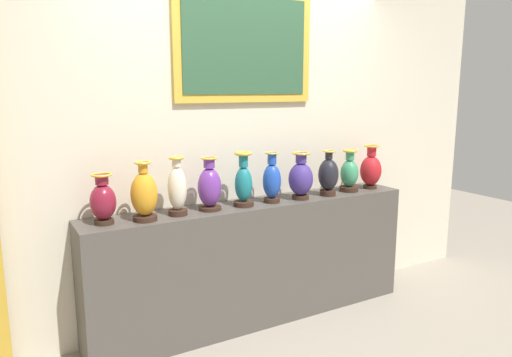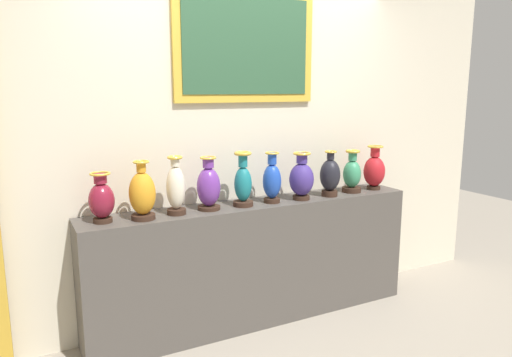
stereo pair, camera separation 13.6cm
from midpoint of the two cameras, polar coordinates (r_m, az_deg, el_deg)
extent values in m
plane|color=gray|center=(3.87, -1.05, -16.36)|extent=(10.87, 10.87, 0.00)
cube|color=#4C4742|center=(3.68, -1.08, -9.94)|extent=(2.56, 0.37, 0.92)
cube|color=beige|center=(3.67, -2.97, 5.84)|extent=(4.87, 0.10, 2.90)
cube|color=gold|center=(3.62, -2.38, 15.55)|extent=(1.13, 0.03, 0.82)
cube|color=#2D5538|center=(3.61, -2.24, 15.57)|extent=(1.01, 0.01, 0.70)
cylinder|color=#382319|center=(3.17, -18.83, -4.91)|extent=(0.12, 0.12, 0.03)
ellipsoid|color=maroon|center=(3.14, -18.97, -2.68)|extent=(0.16, 0.16, 0.22)
cylinder|color=maroon|center=(3.11, -19.13, -0.13)|extent=(0.08, 0.08, 0.06)
torus|color=gold|center=(3.10, -19.16, 0.42)|extent=(0.13, 0.13, 0.01)
cylinder|color=#382319|center=(3.18, -14.29, -4.58)|extent=(0.15, 0.15, 0.03)
ellipsoid|color=orange|center=(3.14, -14.42, -1.85)|extent=(0.17, 0.17, 0.28)
cylinder|color=orange|center=(3.11, -14.56, 1.25)|extent=(0.06, 0.06, 0.07)
torus|color=gold|center=(3.10, -14.59, 1.85)|extent=(0.10, 0.10, 0.02)
cylinder|color=#382319|center=(3.26, -10.48, -3.99)|extent=(0.13, 0.13, 0.04)
ellipsoid|color=beige|center=(3.22, -10.57, -1.16)|extent=(0.13, 0.13, 0.29)
cylinder|color=beige|center=(3.19, -10.68, 1.91)|extent=(0.06, 0.06, 0.06)
torus|color=gold|center=(3.19, -10.70, 2.43)|extent=(0.10, 0.10, 0.02)
cylinder|color=#382319|center=(3.36, -6.67, -3.53)|extent=(0.16, 0.16, 0.03)
ellipsoid|color=#6B3393|center=(3.33, -6.73, -1.05)|extent=(0.17, 0.17, 0.27)
cylinder|color=#6B3393|center=(3.30, -6.79, 1.85)|extent=(0.08, 0.08, 0.07)
torus|color=gold|center=(3.29, -6.80, 2.44)|extent=(0.11, 0.11, 0.02)
cylinder|color=#382319|center=(3.45, -2.62, -3.01)|extent=(0.15, 0.15, 0.03)
ellipsoid|color=#19727A|center=(3.42, -2.64, -0.69)|extent=(0.13, 0.13, 0.25)
cylinder|color=#19727A|center=(3.39, -2.67, 2.19)|extent=(0.07, 0.07, 0.10)
torus|color=gold|center=(3.39, -2.67, 3.00)|extent=(0.13, 0.13, 0.02)
cylinder|color=#382319|center=(3.56, 0.79, -2.59)|extent=(0.12, 0.12, 0.03)
ellipsoid|color=#1E47B2|center=(3.53, 0.80, -0.32)|extent=(0.14, 0.14, 0.26)
cylinder|color=#1E47B2|center=(3.50, 0.81, 2.39)|extent=(0.07, 0.07, 0.08)
torus|color=gold|center=(3.50, 0.81, 3.06)|extent=(0.10, 0.10, 0.01)
cylinder|color=#382319|center=(3.67, 4.26, -2.22)|extent=(0.13, 0.13, 0.03)
ellipsoid|color=#3F2D7F|center=(3.64, 4.29, -0.07)|extent=(0.19, 0.19, 0.25)
cylinder|color=#3F2D7F|center=(3.62, 4.33, 2.44)|extent=(0.08, 0.08, 0.07)
torus|color=gold|center=(3.61, 4.34, 3.02)|extent=(0.13, 0.13, 0.02)
cylinder|color=#382319|center=(3.82, 7.56, -1.68)|extent=(0.13, 0.13, 0.04)
ellipsoid|color=black|center=(3.79, 7.61, 0.47)|extent=(0.16, 0.16, 0.25)
cylinder|color=black|center=(3.77, 7.67, 2.78)|extent=(0.06, 0.06, 0.06)
torus|color=gold|center=(3.76, 7.68, 3.23)|extent=(0.09, 0.09, 0.01)
cylinder|color=#382319|center=(4.00, 10.06, -1.23)|extent=(0.15, 0.15, 0.04)
ellipsoid|color=#388C60|center=(3.98, 10.12, 0.61)|extent=(0.15, 0.15, 0.22)
cylinder|color=#388C60|center=(3.96, 10.19, 2.73)|extent=(0.07, 0.07, 0.08)
torus|color=gold|center=(3.95, 10.21, 3.27)|extent=(0.12, 0.12, 0.02)
cylinder|color=#382319|center=(4.16, 12.54, -0.96)|extent=(0.11, 0.11, 0.03)
ellipsoid|color=red|center=(4.13, 12.61, 0.92)|extent=(0.18, 0.18, 0.25)
cylinder|color=red|center=(4.11, 12.71, 3.22)|extent=(0.08, 0.08, 0.08)
torus|color=gold|center=(4.10, 12.73, 3.81)|extent=(0.13, 0.13, 0.02)
camera|label=1|loc=(0.07, -91.11, -0.21)|focal=33.53mm
camera|label=2|loc=(0.07, 88.89, 0.21)|focal=33.53mm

